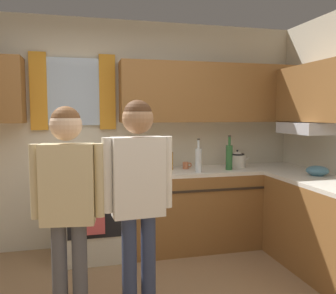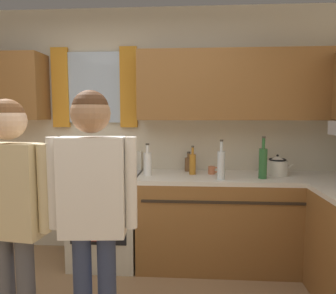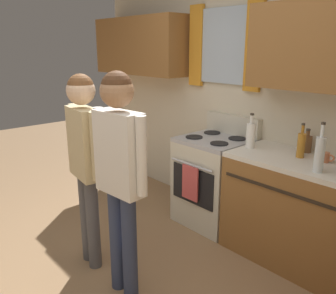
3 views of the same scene
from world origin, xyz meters
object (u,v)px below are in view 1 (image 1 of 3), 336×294
Objects in this scene: stove_oven at (94,213)px; cup_terracotta at (186,165)px; adult_left at (68,193)px; adult_in_plaid at (138,185)px; mixing_bowl at (317,171)px; bottle_oil_amber at (170,160)px; bottle_milk_white at (133,161)px; bottle_squat_brown at (163,161)px; stovetop_kettle at (237,159)px; bottle_tall_clear at (198,159)px; bottle_wine_green at (229,157)px.

stove_oven reaches higher than cup_terracotta.
adult_in_plaid is (0.49, -0.01, 0.03)m from adult_left.
cup_terracotta is at bearing 147.88° from mixing_bowl.
bottle_oil_amber is 0.21m from cup_terracotta.
bottle_milk_white reaches higher than mixing_bowl.
bottle_squat_brown is 1.88× the size of cup_terracotta.
bottle_milk_white is 1.44m from adult_left.
stovetop_kettle is at bearing -11.01° from bottle_squat_brown.
stove_oven is 1.77m from stovetop_kettle.
mixing_bowl reaches higher than cup_terracotta.
bottle_tall_clear is at bearing -76.57° from cup_terracotta.
adult_left is (-0.63, -1.30, -0.02)m from bottle_milk_white.
bottle_squat_brown is at bearing 147.83° from mixing_bowl.
adult_in_plaid is at bearing -0.65° from adult_left.
bottle_tall_clear is 0.40m from bottle_wine_green.
bottle_tall_clear is at bearing 40.61° from adult_left.
bottle_wine_green is 0.24× the size of adult_in_plaid.
cup_terracotta is at bearing 60.97° from adult_in_plaid.
stovetop_kettle is 1.97m from adult_in_plaid.
adult_in_plaid reaches higher than bottle_milk_white.
bottle_wine_green is (1.51, -0.12, 0.58)m from stove_oven.
bottle_wine_green reaches higher than bottle_milk_white.
cup_terracotta is (0.23, -0.15, -0.04)m from bottle_squat_brown.
bottle_milk_white is 2.88× the size of cup_terracotta.
adult_left is (-1.72, -1.21, -0.05)m from bottle_wine_green.
bottle_milk_white is at bearing -176.47° from stovetop_kettle.
adult_in_plaid reaches higher than stovetop_kettle.
cup_terracotta is 1.60m from adult_in_plaid.
stovetop_kettle is (1.27, 0.08, -0.02)m from bottle_milk_white.
mixing_bowl is at bearing -23.37° from bottle_tall_clear.
mixing_bowl is at bearing 14.82° from adult_left.
adult_in_plaid is (0.28, -1.33, 0.56)m from stove_oven.
bottle_squat_brown is 0.13× the size of adult_left.
bottle_oil_amber is 2.63× the size of cup_terracotta.
bottle_tall_clear is (0.70, -0.16, 0.02)m from bottle_milk_white.
cup_terracotta is at bearing -32.40° from bottle_squat_brown.
stove_oven is 3.85× the size of bottle_oil_amber.
bottle_tall_clear is 1.42m from adult_in_plaid.
cup_terracotta is at bearing 178.17° from stovetop_kettle.
stove_oven is 2.40m from mixing_bowl.
cup_terracotta is (1.06, 0.07, 0.47)m from stove_oven.
mixing_bowl is (0.56, -0.73, -0.05)m from stovetop_kettle.
stove_oven is at bearing -165.38° from bottle_squat_brown.
bottle_milk_white is 1.94m from mixing_bowl.
bottle_tall_clear is at bearing -169.29° from bottle_wine_green.
bottle_squat_brown is 1.68m from mixing_bowl.
bottle_oil_amber is 0.18× the size of adult_left.
adult_in_plaid is at bearing -113.00° from bottle_oil_amber.
bottle_oil_amber is at bearing 138.17° from bottle_tall_clear.
adult_left is at bearing 179.35° from adult_in_plaid.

